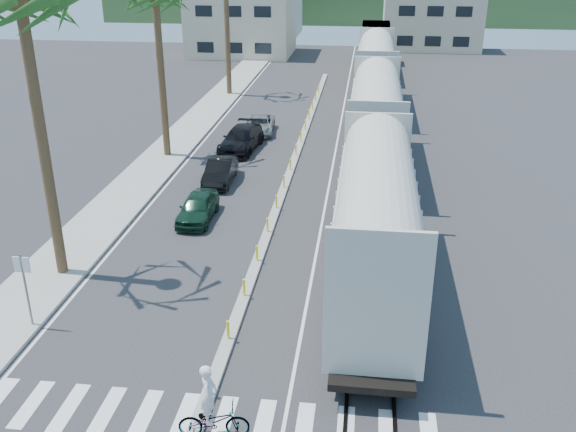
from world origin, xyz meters
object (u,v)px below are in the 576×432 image
(car_lead, at_px, (198,207))
(cyclist, at_px, (213,414))
(car_second, at_px, (220,171))
(street_sign, at_px, (24,280))

(car_lead, relative_size, cyclist, 1.66)
(car_second, bearing_deg, street_sign, -104.29)
(street_sign, bearing_deg, car_second, 77.49)
(street_sign, distance_m, cyclist, 9.19)
(car_lead, bearing_deg, street_sign, -109.26)
(cyclist, bearing_deg, car_second, 4.13)
(car_second, bearing_deg, car_lead, -91.06)
(car_second, bearing_deg, cyclist, -79.66)
(street_sign, distance_m, car_second, 16.14)
(car_lead, bearing_deg, car_second, 90.50)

